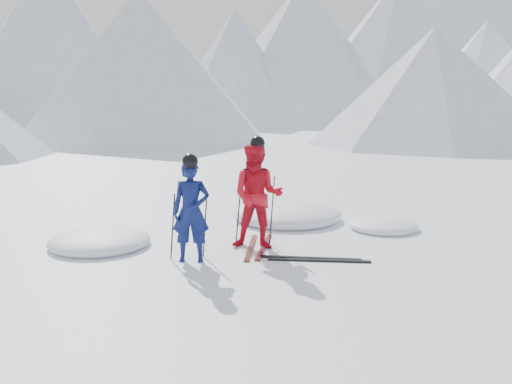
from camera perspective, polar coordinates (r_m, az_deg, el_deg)
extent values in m
plane|color=white|center=(9.48, 11.56, -6.71)|extent=(160.00, 160.00, 0.00)
cone|color=#B2BCD1|center=(49.70, -20.86, 14.54)|extent=(23.96, 23.96, 14.35)
cone|color=#B2BCD1|center=(59.75, -12.77, 12.90)|extent=(17.69, 17.69, 11.93)
cone|color=#B2BCD1|center=(52.58, -2.21, 12.97)|extent=(19.63, 19.63, 10.85)
cone|color=#B2BCD1|center=(56.89, 4.79, 14.39)|extent=(23.31, 23.31, 14.15)
cone|color=#B2BCD1|center=(59.00, 14.63, 14.30)|extent=(28.94, 28.94, 14.88)
cone|color=silver|center=(64.43, 22.94, 11.63)|extent=(24.45, 24.45, 10.76)
cone|color=#B2BCD1|center=(32.36, 18.05, 10.51)|extent=(14.00, 14.00, 6.50)
cone|color=#B2BCD1|center=(34.42, -12.03, 12.80)|extent=(16.00, 16.00, 9.00)
imported|color=#0D174F|center=(8.93, -6.85, -2.04)|extent=(0.68, 0.51, 1.68)
imported|color=red|center=(9.62, 0.16, -0.41)|extent=(1.10, 0.97, 1.91)
cylinder|color=black|center=(9.13, -8.76, -3.63)|extent=(0.11, 0.08, 1.12)
cylinder|color=black|center=(9.26, -5.38, -3.36)|extent=(0.11, 0.07, 1.12)
cylinder|color=black|center=(9.87, -1.83, -2.03)|extent=(0.13, 0.10, 1.27)
cylinder|color=black|center=(9.88, 1.70, -2.01)|extent=(0.13, 0.09, 1.27)
cube|color=black|center=(9.81, -0.54, -5.85)|extent=(0.54, 1.66, 0.03)
cube|color=black|center=(9.85, 0.84, -5.77)|extent=(0.65, 1.63, 0.03)
cube|color=black|center=(9.22, 5.78, -6.94)|extent=(1.64, 0.62, 0.03)
cube|color=black|center=(9.11, 6.66, -7.17)|extent=(1.66, 0.56, 0.03)
ellipsoid|color=white|center=(10.37, -16.09, -5.45)|extent=(1.84, 1.84, 0.40)
ellipsoid|color=white|center=(11.52, 13.25, -3.79)|extent=(1.42, 1.42, 0.31)
ellipsoid|color=white|center=(12.08, 3.32, -2.90)|extent=(2.38, 2.38, 0.52)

